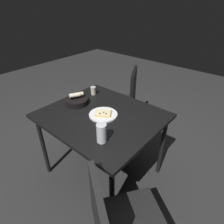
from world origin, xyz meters
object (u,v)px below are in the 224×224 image
object	(u,v)px
pizza_plate	(103,114)
chair_near	(119,223)
dining_table	(102,121)
chair_far	(124,97)
beer_glass	(102,134)
pepper_shaker	(93,91)
bread_basket	(77,100)

from	to	relation	value
pizza_plate	chair_near	world-z (taller)	chair_near
dining_table	chair_far	distance (m)	0.86
dining_table	chair_far	xyz separation A→B (m)	(0.33, -0.78, -0.17)
beer_glass	chair_far	xyz separation A→B (m)	(0.59, -1.05, -0.31)
dining_table	pizza_plate	xyz separation A→B (m)	(-0.02, 0.00, 0.08)
pepper_shaker	bread_basket	bearing A→B (deg)	95.65
pizza_plate	bread_basket	distance (m)	0.35
pepper_shaker	chair_far	xyz separation A→B (m)	(-0.02, -0.54, -0.28)
pepper_shaker	chair_near	world-z (taller)	chair_near
pizza_plate	beer_glass	bearing A→B (deg)	131.34
bread_basket	chair_far	size ratio (longest dim) A/B	0.25
bread_basket	pepper_shaker	size ratio (longest dim) A/B	2.55
pizza_plate	chair_far	size ratio (longest dim) A/B	0.29
bread_basket	chair_near	world-z (taller)	bread_basket
pizza_plate	bread_basket	bearing A→B (deg)	1.61
dining_table	chair_near	bearing A→B (deg)	140.20
dining_table	beer_glass	world-z (taller)	beer_glass
pepper_shaker	pizza_plate	bearing A→B (deg)	146.64
beer_glass	dining_table	bearing A→B (deg)	-46.27
beer_glass	chair_near	size ratio (longest dim) A/B	0.17
dining_table	chair_near	world-z (taller)	chair_near
pizza_plate	pepper_shaker	world-z (taller)	pepper_shaker
dining_table	chair_near	xyz separation A→B (m)	(-0.65, 0.54, -0.19)
pizza_plate	pepper_shaker	size ratio (longest dim) A/B	2.97
pizza_plate	dining_table	bearing A→B (deg)	-5.45
bread_basket	chair_near	size ratio (longest dim) A/B	0.26
pizza_plate	pepper_shaker	distance (m)	0.45
pizza_plate	chair_far	distance (m)	0.89
pizza_plate	chair_far	world-z (taller)	chair_far
pepper_shaker	chair_near	distance (m)	1.30
beer_glass	pizza_plate	bearing A→B (deg)	-48.66
dining_table	pizza_plate	size ratio (longest dim) A/B	4.05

